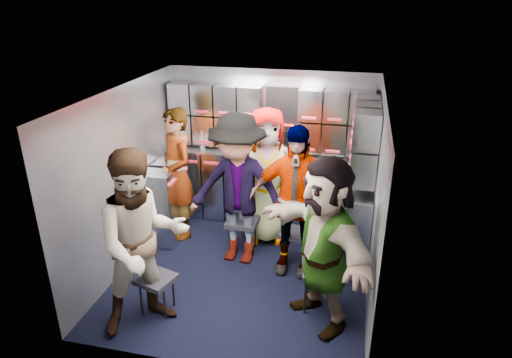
% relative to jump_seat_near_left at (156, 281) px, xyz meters
% --- Properties ---
extents(floor, '(3.00, 3.00, 0.00)m').
position_rel_jump_seat_near_left_xyz_m(floor, '(0.69, 0.89, -0.36)').
color(floor, black).
rests_on(floor, ground).
extents(wall_back, '(2.80, 0.04, 2.10)m').
position_rel_jump_seat_near_left_xyz_m(wall_back, '(0.69, 2.39, 0.69)').
color(wall_back, gray).
rests_on(wall_back, ground).
extents(wall_left, '(0.04, 3.00, 2.10)m').
position_rel_jump_seat_near_left_xyz_m(wall_left, '(-0.71, 0.89, 0.69)').
color(wall_left, gray).
rests_on(wall_left, ground).
extents(wall_right, '(0.04, 3.00, 2.10)m').
position_rel_jump_seat_near_left_xyz_m(wall_right, '(2.09, 0.89, 0.69)').
color(wall_right, gray).
rests_on(wall_right, ground).
extents(ceiling, '(2.80, 3.00, 0.02)m').
position_rel_jump_seat_near_left_xyz_m(ceiling, '(0.69, 0.89, 1.74)').
color(ceiling, silver).
rests_on(ceiling, wall_back).
extents(cart_bank_back, '(2.68, 0.38, 0.99)m').
position_rel_jump_seat_near_left_xyz_m(cart_bank_back, '(0.69, 2.18, 0.13)').
color(cart_bank_back, '#A2A8B2').
rests_on(cart_bank_back, ground).
extents(cart_bank_left, '(0.38, 0.76, 0.99)m').
position_rel_jump_seat_near_left_xyz_m(cart_bank_left, '(-0.50, 1.45, 0.13)').
color(cart_bank_left, '#A2A8B2').
rests_on(cart_bank_left, ground).
extents(counter, '(2.68, 0.42, 0.03)m').
position_rel_jump_seat_near_left_xyz_m(counter, '(0.69, 2.18, 0.65)').
color(counter, '#ADB0B4').
rests_on(counter, cart_bank_back).
extents(locker_bank_back, '(2.68, 0.28, 0.82)m').
position_rel_jump_seat_near_left_xyz_m(locker_bank_back, '(0.69, 2.24, 1.13)').
color(locker_bank_back, '#A2A8B2').
rests_on(locker_bank_back, wall_back).
extents(locker_bank_right, '(0.28, 1.00, 0.82)m').
position_rel_jump_seat_near_left_xyz_m(locker_bank_right, '(1.94, 1.59, 1.13)').
color(locker_bank_right, '#A2A8B2').
rests_on(locker_bank_right, wall_right).
extents(right_cabinet, '(0.28, 1.20, 1.00)m').
position_rel_jump_seat_near_left_xyz_m(right_cabinet, '(1.94, 1.49, 0.14)').
color(right_cabinet, '#A2A8B2').
rests_on(right_cabinet, ground).
extents(coffee_niche, '(0.46, 0.16, 0.84)m').
position_rel_jump_seat_near_left_xyz_m(coffee_niche, '(0.87, 2.30, 1.11)').
color(coffee_niche, black).
rests_on(coffee_niche, wall_back).
extents(red_latch_strip, '(2.60, 0.02, 0.03)m').
position_rel_jump_seat_near_left_xyz_m(red_latch_strip, '(0.69, 1.98, 0.52)').
color(red_latch_strip, '#AA1A2A').
rests_on(red_latch_strip, cart_bank_back).
extents(jump_seat_near_left, '(0.42, 0.41, 0.41)m').
position_rel_jump_seat_near_left_xyz_m(jump_seat_near_left, '(0.00, 0.00, 0.00)').
color(jump_seat_near_left, black).
rests_on(jump_seat_near_left, ground).
extents(jump_seat_mid_left, '(0.37, 0.36, 0.44)m').
position_rel_jump_seat_near_left_xyz_m(jump_seat_mid_left, '(0.56, 1.31, 0.03)').
color(jump_seat_mid_left, black).
rests_on(jump_seat_mid_left, ground).
extents(jump_seat_center, '(0.46, 0.44, 0.45)m').
position_rel_jump_seat_near_left_xyz_m(jump_seat_center, '(0.78, 1.88, 0.04)').
color(jump_seat_center, black).
rests_on(jump_seat_center, ground).
extents(jump_seat_mid_right, '(0.38, 0.37, 0.40)m').
position_rel_jump_seat_near_left_xyz_m(jump_seat_mid_right, '(1.23, 1.24, -0.01)').
color(jump_seat_mid_right, black).
rests_on(jump_seat_mid_right, ground).
extents(jump_seat_near_right, '(0.47, 0.45, 0.49)m').
position_rel_jump_seat_near_left_xyz_m(jump_seat_near_right, '(1.63, 0.42, 0.07)').
color(jump_seat_near_right, black).
rests_on(jump_seat_near_right, ground).
extents(attendant_standing, '(0.74, 0.74, 1.73)m').
position_rel_jump_seat_near_left_xyz_m(attendant_standing, '(-0.36, 1.54, 0.50)').
color(attendant_standing, black).
rests_on(attendant_standing, ground).
extents(attendant_arc_a, '(1.12, 1.10, 1.82)m').
position_rel_jump_seat_near_left_xyz_m(attendant_arc_a, '(0.00, -0.18, 0.55)').
color(attendant_arc_a, black).
rests_on(attendant_arc_a, ground).
extents(attendant_arc_b, '(1.24, 0.78, 1.84)m').
position_rel_jump_seat_near_left_xyz_m(attendant_arc_b, '(0.56, 1.13, 0.56)').
color(attendant_arc_b, black).
rests_on(attendant_arc_b, ground).
extents(attendant_arc_c, '(0.97, 0.75, 1.76)m').
position_rel_jump_seat_near_left_xyz_m(attendant_arc_c, '(0.78, 1.70, 0.52)').
color(attendant_arc_c, black).
rests_on(attendant_arc_c, ground).
extents(attendant_arc_d, '(1.05, 0.47, 1.77)m').
position_rel_jump_seat_near_left_xyz_m(attendant_arc_d, '(1.23, 1.06, 0.52)').
color(attendant_arc_d, black).
rests_on(attendant_arc_d, ground).
extents(attendant_arc_e, '(1.44, 1.55, 1.74)m').
position_rel_jump_seat_near_left_xyz_m(attendant_arc_e, '(1.63, 0.24, 0.51)').
color(attendant_arc_e, black).
rests_on(attendant_arc_e, ground).
extents(bottle_left, '(0.07, 0.07, 0.25)m').
position_rel_jump_seat_near_left_xyz_m(bottle_left, '(-0.21, 2.13, 0.80)').
color(bottle_left, white).
rests_on(bottle_left, counter).
extents(bottle_mid, '(0.06, 0.06, 0.27)m').
position_rel_jump_seat_near_left_xyz_m(bottle_mid, '(0.70, 2.13, 0.81)').
color(bottle_mid, white).
rests_on(bottle_mid, counter).
extents(bottle_right, '(0.07, 0.07, 0.24)m').
position_rel_jump_seat_near_left_xyz_m(bottle_right, '(1.13, 2.13, 0.79)').
color(bottle_right, white).
rests_on(bottle_right, counter).
extents(cup_left, '(0.08, 0.08, 0.10)m').
position_rel_jump_seat_near_left_xyz_m(cup_left, '(0.38, 2.12, 0.72)').
color(cup_left, tan).
rests_on(cup_left, counter).
extents(cup_right, '(0.08, 0.08, 0.10)m').
position_rel_jump_seat_near_left_xyz_m(cup_right, '(1.94, 2.12, 0.72)').
color(cup_right, tan).
rests_on(cup_right, counter).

